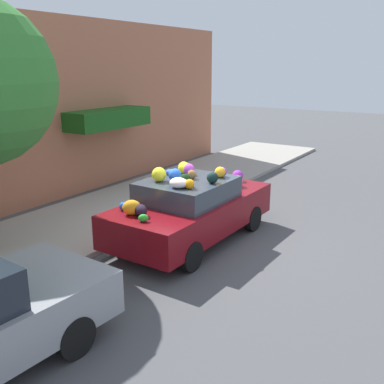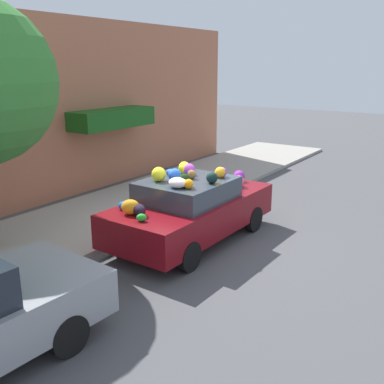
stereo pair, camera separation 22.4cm
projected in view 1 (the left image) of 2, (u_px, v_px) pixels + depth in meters
ground_plane at (190, 239)px, 9.94m from camera, size 60.00×60.00×0.00m
sidewalk_curb at (101, 216)px, 11.33m from camera, size 24.00×3.20×0.11m
building_facade at (37, 113)px, 11.91m from camera, size 18.00×1.20×5.04m
fire_hydrant at (198, 184)px, 12.77m from camera, size 0.20×0.20×0.70m
art_car at (191, 207)px, 9.68m from camera, size 4.17×1.89×1.71m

